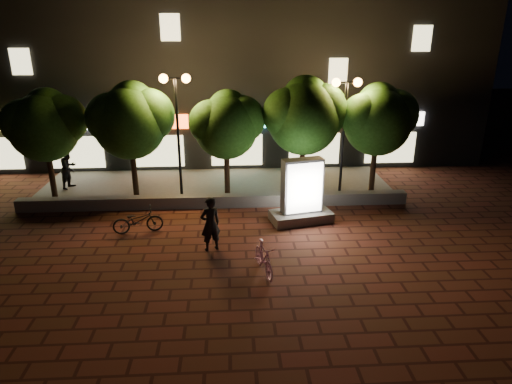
{
  "coord_description": "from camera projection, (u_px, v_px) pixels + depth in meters",
  "views": [
    {
      "loc": [
        0.65,
        -13.35,
        7.02
      ],
      "look_at": [
        1.54,
        1.5,
        1.53
      ],
      "focal_mm": 31.48,
      "sensor_mm": 36.0,
      "label": 1
    }
  ],
  "objects": [
    {
      "name": "street_lamp_right",
      "position": [
        345.0,
        106.0,
        18.73
      ],
      "size": [
        1.26,
        0.36,
        4.98
      ],
      "color": "black",
      "rests_on": "sidewalk"
    },
    {
      "name": "building_block",
      "position": [
        217.0,
        65.0,
        25.33
      ],
      "size": [
        28.0,
        8.12,
        11.3
      ],
      "color": "black",
      "rests_on": "ground"
    },
    {
      "name": "scooter_pink",
      "position": [
        264.0,
        258.0,
        13.46
      ],
      "size": [
        0.83,
        1.71,
        0.99
      ],
      "primitive_type": "imported",
      "rotation": [
        0.0,
        0.0,
        0.23
      ],
      "color": "#E293C8",
      "rests_on": "ground"
    },
    {
      "name": "tree_mid",
      "position": [
        227.0,
        123.0,
        18.93
      ],
      "size": [
        3.24,
        2.7,
        4.5
      ],
      "color": "black",
      "rests_on": "sidewalk"
    },
    {
      "name": "tree_far_right",
      "position": [
        379.0,
        117.0,
        19.24
      ],
      "size": [
        3.48,
        2.9,
        4.76
      ],
      "color": "black",
      "rests_on": "sidewalk"
    },
    {
      "name": "sidewalk",
      "position": [
        217.0,
        186.0,
        20.97
      ],
      "size": [
        16.0,
        5.0,
        0.08
      ],
      "primitive_type": "cube",
      "color": "#65625E",
      "rests_on": "ground"
    },
    {
      "name": "tree_right",
      "position": [
        305.0,
        114.0,
        18.99
      ],
      "size": [
        3.72,
        3.1,
        5.07
      ],
      "color": "black",
      "rests_on": "sidewalk"
    },
    {
      "name": "tree_far_left",
      "position": [
        45.0,
        123.0,
        18.48
      ],
      "size": [
        3.36,
        2.8,
        4.63
      ],
      "color": "black",
      "rests_on": "sidewalk"
    },
    {
      "name": "tree_left",
      "position": [
        131.0,
        118.0,
        18.63
      ],
      "size": [
        3.6,
        3.0,
        4.89
      ],
      "color": "black",
      "rests_on": "sidewalk"
    },
    {
      "name": "retaining_wall",
      "position": [
        215.0,
        201.0,
        18.55
      ],
      "size": [
        16.0,
        0.45,
        0.5
      ],
      "primitive_type": "cube",
      "color": "#65625E",
      "rests_on": "ground"
    },
    {
      "name": "rider",
      "position": [
        210.0,
        224.0,
        14.72
      ],
      "size": [
        0.81,
        0.68,
        1.88
      ],
      "primitive_type": "imported",
      "rotation": [
        0.0,
        0.0,
        3.55
      ],
      "color": "black",
      "rests_on": "ground"
    },
    {
      "name": "street_lamp_left",
      "position": [
        176.0,
        105.0,
        18.29
      ],
      "size": [
        1.26,
        0.36,
        5.18
      ],
      "color": "black",
      "rests_on": "sidewalk"
    },
    {
      "name": "pedestrian",
      "position": [
        69.0,
        168.0,
        20.3
      ],
      "size": [
        0.95,
        1.07,
        1.86
      ],
      "primitive_type": "imported",
      "rotation": [
        0.0,
        0.0,
        1.26
      ],
      "color": "black",
      "rests_on": "sidewalk"
    },
    {
      "name": "ad_kiosk",
      "position": [
        302.0,
        197.0,
        16.92
      ],
      "size": [
        2.48,
        1.62,
        2.48
      ],
      "color": "#65625E",
      "rests_on": "ground"
    },
    {
      "name": "scooter_parked",
      "position": [
        138.0,
        220.0,
        16.15
      ],
      "size": [
        1.87,
        0.96,
        0.94
      ],
      "primitive_type": "imported",
      "rotation": [
        0.0,
        0.0,
        1.77
      ],
      "color": "black",
      "rests_on": "ground"
    },
    {
      "name": "ground",
      "position": [
        213.0,
        252.0,
        14.89
      ],
      "size": [
        80.0,
        80.0,
        0.0
      ],
      "primitive_type": "plane",
      "color": "#54221A",
      "rests_on": "ground"
    }
  ]
}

